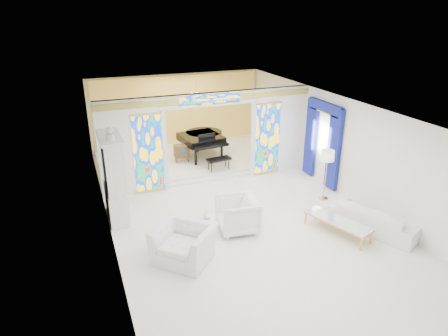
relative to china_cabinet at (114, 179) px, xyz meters
name	(u,v)px	position (x,y,z in m)	size (l,w,h in m)	color
floor	(233,207)	(3.22, -0.60, -1.17)	(12.00, 12.00, 0.00)	white
ceiling	(234,107)	(3.22, -0.60, 1.83)	(7.00, 12.00, 0.02)	white
wall_back	(177,111)	(3.22, 5.40, 0.33)	(7.00, 0.02, 3.00)	white
wall_front	(387,292)	(3.22, -6.60, 0.33)	(7.00, 0.02, 3.00)	white
wall_left	(104,177)	(-0.28, -0.60, 0.33)	(0.02, 12.00, 3.00)	white
wall_right	(338,145)	(6.72, -0.60, 0.33)	(0.02, 12.00, 3.00)	white
partition_wall	(210,134)	(3.22, 1.40, 0.48)	(7.00, 0.22, 3.00)	white
stained_glass_left	(148,154)	(1.19, 1.29, 0.13)	(0.90, 0.04, 2.40)	gold
stained_glass_right	(267,139)	(5.25, 1.29, 0.13)	(0.90, 0.04, 2.40)	gold
stained_glass_transom	(210,99)	(3.22, 1.29, 1.65)	(2.00, 0.04, 0.34)	gold
alcove_platform	(192,158)	(3.22, 3.50, -1.08)	(6.80, 3.80, 0.18)	white
gold_curtain_back	(178,112)	(3.22, 5.28, 0.33)	(6.70, 0.10, 2.90)	gold
chandelier	(196,94)	(3.42, 3.40, 1.38)	(0.48, 0.48, 0.30)	#D7984B
blue_drapes	(323,136)	(6.62, 0.10, 0.41)	(0.14, 1.85, 2.65)	navy
china_cabinet	(114,179)	(0.00, 0.00, 0.00)	(0.56, 1.46, 2.72)	silver
armchair_left	(183,244)	(1.17, -2.57, -0.75)	(1.28, 1.12, 0.83)	white
armchair_right	(237,215)	(2.83, -1.83, -0.71)	(0.98, 1.01, 0.91)	white
sofa	(374,218)	(6.17, -3.08, -0.83)	(2.31, 0.90, 0.67)	white
side_table	(207,225)	(1.98, -1.86, -0.82)	(0.46, 0.46, 0.53)	silver
vase	(207,215)	(1.98, -1.86, -0.53)	(0.20, 0.20, 0.21)	silver
coffee_table	(338,221)	(5.15, -2.92, -0.81)	(1.12, 1.86, 0.40)	silver
floor_lamp	(328,158)	(6.02, -1.08, 0.16)	(0.45, 0.45, 1.56)	#D7984B
grand_piano	(203,138)	(3.64, 3.41, -0.28)	(1.79, 2.77, 1.05)	black
tv_console	(182,151)	(2.72, 3.10, -0.58)	(0.58, 0.42, 0.64)	brown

